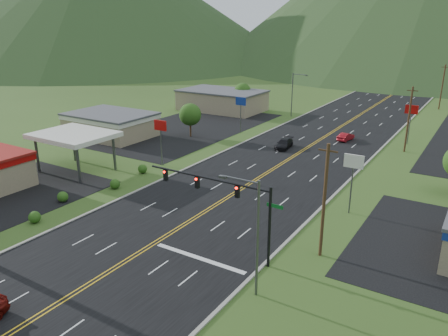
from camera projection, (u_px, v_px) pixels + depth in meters
The scene contains 19 objects.
ground at pixel (40, 315), 30.01m from camera, with size 500.00×500.00×0.00m, color #2D4819.
road at pixel (40, 315), 30.01m from camera, with size 20.00×460.00×0.04m, color black.
traffic_signal at pixel (227, 197), 36.30m from camera, with size 13.10×0.43×7.00m.
streetlight_east at pixel (254, 230), 30.78m from camera, with size 3.28×0.25×9.00m.
streetlight_west at pixel (294, 92), 90.45m from camera, with size 3.28×0.25×9.00m.
gas_canopy at pixel (74, 136), 57.16m from camera, with size 10.00×8.00×5.30m.
building_west_mid at pixel (111, 123), 75.86m from camera, with size 14.40×10.40×4.10m.
building_west_far at pixel (222, 100), 97.97m from camera, with size 18.40×11.40×4.50m.
pole_sign_west_a at pixel (160, 130), 59.52m from camera, with size 2.00×0.18×6.40m.
pole_sign_west_b at pixel (241, 105), 77.19m from camera, with size 2.00×0.18×6.40m.
pole_sign_east_a at pixel (353, 167), 44.37m from camera, with size 2.00×0.18×6.40m.
pole_sign_east_b at pixel (411, 113), 70.09m from camera, with size 2.00×0.18×6.40m.
tree_west_a at pixel (190, 115), 74.95m from camera, with size 3.84×3.84×5.82m.
tree_west_b at pixel (243, 92), 99.15m from camera, with size 3.84×3.84×5.82m.
utility_pole_a at pixel (324, 200), 36.06m from camera, with size 1.60×0.28×10.00m.
utility_pole_b at pixel (409, 119), 65.79m from camera, with size 1.60×0.28×10.00m.
utility_pole_c at pixel (442, 87), 97.93m from camera, with size 1.60×0.28×10.00m.
car_dark_mid at pixel (284, 144), 68.94m from camera, with size 1.98×4.87×1.41m, color black.
car_red_far at pixel (346, 137), 73.34m from camera, with size 1.39×4.00×1.32m, color maroon.
Camera 1 is at (24.09, -14.64, 19.24)m, focal length 35.00 mm.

